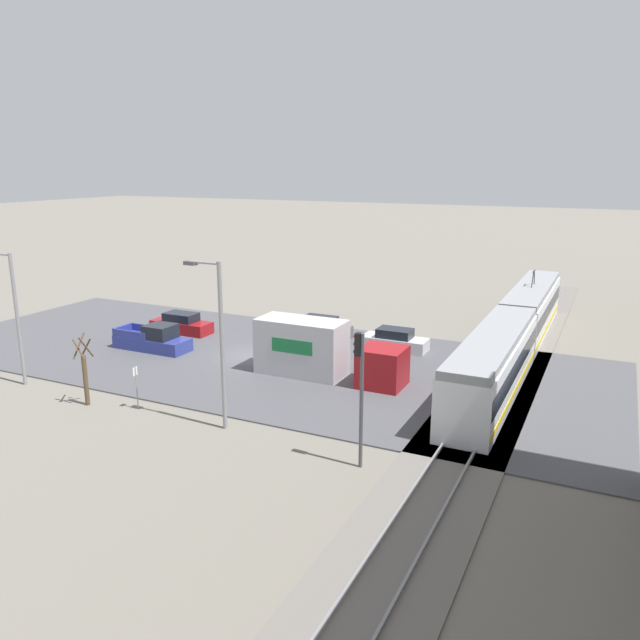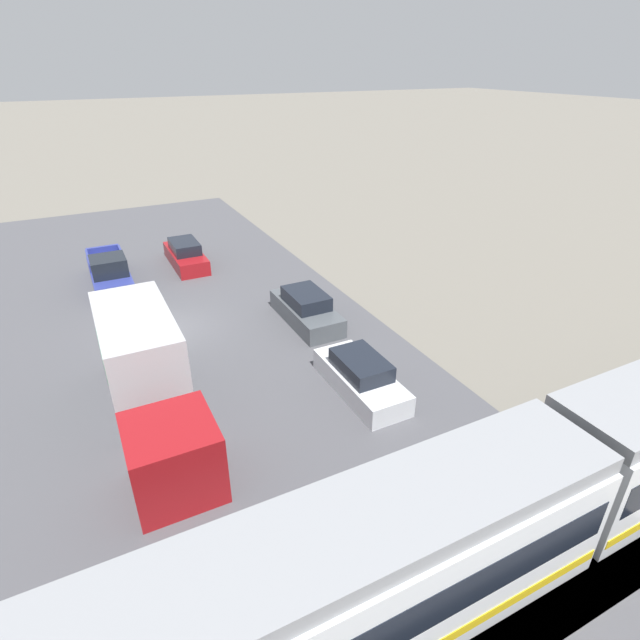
{
  "view_description": "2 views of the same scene",
  "coord_description": "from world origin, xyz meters",
  "px_view_note": "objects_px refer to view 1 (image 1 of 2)",
  "views": [
    {
      "loc": [
        33.28,
        21.04,
        12.29
      ],
      "look_at": [
        -2.76,
        3.69,
        2.26
      ],
      "focal_mm": 35.0,
      "sensor_mm": 36.0,
      "label": 1
    },
    {
      "loc": [
        2.81,
        21.04,
        11.13
      ],
      "look_at": [
        -5.16,
        5.26,
        1.84
      ],
      "focal_mm": 28.0,
      "sensor_mm": 36.0,
      "label": 2
    }
  ],
  "objects_px": {
    "light_rail_tram": "(515,333)",
    "traffic_light_pole": "(360,383)",
    "box_truck": "(320,351)",
    "street_lamp_mid_block": "(14,309)",
    "street_tree": "(85,373)",
    "street_lamp_near_crossing": "(218,334)",
    "no_parking_sign": "(136,384)",
    "pickup_truck": "(154,340)",
    "sedan_car_2": "(181,324)",
    "sedan_car_1": "(395,341)",
    "sedan_car_0": "(320,329)"
  },
  "relations": [
    {
      "from": "light_rail_tram",
      "to": "traffic_light_pole",
      "type": "distance_m",
      "value": 18.38
    },
    {
      "from": "box_truck",
      "to": "street_lamp_mid_block",
      "type": "bearing_deg",
      "value": -60.53
    },
    {
      "from": "street_tree",
      "to": "street_lamp_near_crossing",
      "type": "height_order",
      "value": "street_lamp_near_crossing"
    },
    {
      "from": "street_lamp_mid_block",
      "to": "no_parking_sign",
      "type": "relative_size",
      "value": 3.35
    },
    {
      "from": "pickup_truck",
      "to": "sedan_car_2",
      "type": "xyz_separation_m",
      "value": [
        -4.4,
        -1.08,
        -0.06
      ]
    },
    {
      "from": "no_parking_sign",
      "to": "box_truck",
      "type": "bearing_deg",
      "value": 143.25
    },
    {
      "from": "sedan_car_2",
      "to": "no_parking_sign",
      "type": "xyz_separation_m",
      "value": [
        12.94,
        7.25,
        0.69
      ]
    },
    {
      "from": "box_truck",
      "to": "sedan_car_2",
      "type": "xyz_separation_m",
      "value": [
        -4.42,
        -13.61,
        -0.91
      ]
    },
    {
      "from": "box_truck",
      "to": "traffic_light_pole",
      "type": "bearing_deg",
      "value": 33.84
    },
    {
      "from": "street_lamp_near_crossing",
      "to": "pickup_truck",
      "type": "bearing_deg",
      "value": -127.09
    },
    {
      "from": "box_truck",
      "to": "street_tree",
      "type": "height_order",
      "value": "street_tree"
    },
    {
      "from": "traffic_light_pole",
      "to": "street_lamp_near_crossing",
      "type": "xyz_separation_m",
      "value": [
        -0.82,
        -7.44,
        0.94
      ]
    },
    {
      "from": "street_lamp_near_crossing",
      "to": "no_parking_sign",
      "type": "bearing_deg",
      "value": -90.84
    },
    {
      "from": "box_truck",
      "to": "traffic_light_pole",
      "type": "relative_size",
      "value": 1.56
    },
    {
      "from": "pickup_truck",
      "to": "sedan_car_2",
      "type": "bearing_deg",
      "value": -166.14
    },
    {
      "from": "sedan_car_2",
      "to": "street_lamp_mid_block",
      "type": "height_order",
      "value": "street_lamp_mid_block"
    },
    {
      "from": "sedan_car_1",
      "to": "box_truck",
      "type": "bearing_deg",
      "value": -16.65
    },
    {
      "from": "light_rail_tram",
      "to": "no_parking_sign",
      "type": "distance_m",
      "value": 23.46
    },
    {
      "from": "pickup_truck",
      "to": "sedan_car_2",
      "type": "height_order",
      "value": "pickup_truck"
    },
    {
      "from": "light_rail_tram",
      "to": "street_lamp_mid_block",
      "type": "relative_size",
      "value": 3.88
    },
    {
      "from": "street_tree",
      "to": "street_lamp_near_crossing",
      "type": "xyz_separation_m",
      "value": [
        -0.63,
        8.01,
        2.92
      ]
    },
    {
      "from": "pickup_truck",
      "to": "street_tree",
      "type": "distance_m",
      "value": 9.9
    },
    {
      "from": "pickup_truck",
      "to": "street_tree",
      "type": "bearing_deg",
      "value": 20.15
    },
    {
      "from": "pickup_truck",
      "to": "sedan_car_0",
      "type": "bearing_deg",
      "value": 131.46
    },
    {
      "from": "traffic_light_pole",
      "to": "no_parking_sign",
      "type": "distance_m",
      "value": 12.92
    },
    {
      "from": "sedan_car_2",
      "to": "street_tree",
      "type": "xyz_separation_m",
      "value": [
        13.64,
        4.48,
        1.04
      ]
    },
    {
      "from": "street_lamp_mid_block",
      "to": "no_parking_sign",
      "type": "distance_m",
      "value": 9.12
    },
    {
      "from": "sedan_car_0",
      "to": "sedan_car_1",
      "type": "relative_size",
      "value": 1.03
    },
    {
      "from": "sedan_car_1",
      "to": "no_parking_sign",
      "type": "xyz_separation_m",
      "value": [
        15.69,
        -8.5,
        0.71
      ]
    },
    {
      "from": "sedan_car_1",
      "to": "street_tree",
      "type": "distance_m",
      "value": 19.92
    },
    {
      "from": "street_lamp_mid_block",
      "to": "traffic_light_pole",
      "type": "bearing_deg",
      "value": 87.4
    },
    {
      "from": "light_rail_tram",
      "to": "no_parking_sign",
      "type": "height_order",
      "value": "light_rail_tram"
    },
    {
      "from": "street_tree",
      "to": "no_parking_sign",
      "type": "distance_m",
      "value": 2.88
    },
    {
      "from": "sedan_car_1",
      "to": "street_lamp_mid_block",
      "type": "xyz_separation_m",
      "value": [
        15.62,
        -17.1,
        3.74
      ]
    },
    {
      "from": "sedan_car_0",
      "to": "street_lamp_mid_block",
      "type": "relative_size",
      "value": 0.6
    },
    {
      "from": "sedan_car_0",
      "to": "no_parking_sign",
      "type": "bearing_deg",
      "value": 171.02
    },
    {
      "from": "pickup_truck",
      "to": "sedan_car_0",
      "type": "relative_size",
      "value": 1.17
    },
    {
      "from": "box_truck",
      "to": "street_lamp_mid_block",
      "type": "xyz_separation_m",
      "value": [
        8.45,
        -14.96,
        2.8
      ]
    },
    {
      "from": "street_tree",
      "to": "sedan_car_1",
      "type": "bearing_deg",
      "value": 145.46
    },
    {
      "from": "traffic_light_pole",
      "to": "street_lamp_near_crossing",
      "type": "height_order",
      "value": "street_lamp_near_crossing"
    },
    {
      "from": "street_tree",
      "to": "street_lamp_near_crossing",
      "type": "bearing_deg",
      "value": 94.46
    },
    {
      "from": "pickup_truck",
      "to": "traffic_light_pole",
      "type": "relative_size",
      "value": 0.93
    },
    {
      "from": "sedan_car_0",
      "to": "traffic_light_pole",
      "type": "xyz_separation_m",
      "value": [
        17.17,
        10.1,
        3.01
      ]
    },
    {
      "from": "light_rail_tram",
      "to": "pickup_truck",
      "type": "bearing_deg",
      "value": -69.08
    },
    {
      "from": "sedan_car_1",
      "to": "sedan_car_2",
      "type": "relative_size",
      "value": 0.95
    },
    {
      "from": "street_lamp_mid_block",
      "to": "sedan_car_0",
      "type": "bearing_deg",
      "value": 145.41
    },
    {
      "from": "traffic_light_pole",
      "to": "street_tree",
      "type": "xyz_separation_m",
      "value": [
        -0.2,
        -15.45,
        -1.97
      ]
    },
    {
      "from": "sedan_car_1",
      "to": "traffic_light_pole",
      "type": "relative_size",
      "value": 0.77
    },
    {
      "from": "box_truck",
      "to": "street_lamp_mid_block",
      "type": "height_order",
      "value": "street_lamp_mid_block"
    },
    {
      "from": "street_lamp_near_crossing",
      "to": "no_parking_sign",
      "type": "relative_size",
      "value": 3.56
    }
  ]
}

